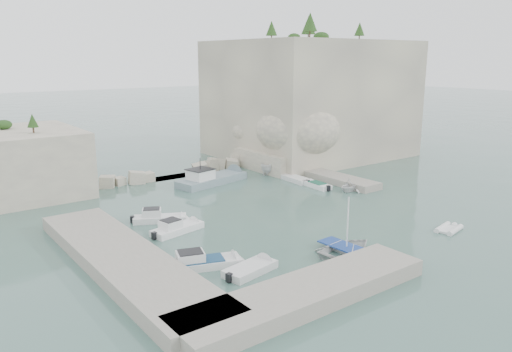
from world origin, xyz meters
TOP-DOWN VIEW (x-y plane):
  - ground at (0.00, 0.00)m, footprint 400.00×400.00m
  - cliff_east at (23.00, 23.00)m, footprint 26.00×22.00m
  - cliff_terrace at (13.00, 18.00)m, footprint 8.00×10.00m
  - outcrop_west at (-20.00, 25.00)m, footprint 16.00×14.00m
  - quay_west at (-17.00, -1.00)m, footprint 5.00×24.00m
  - quay_south at (-10.00, -12.50)m, footprint 18.00×4.00m
  - ledge_east at (13.50, 10.00)m, footprint 3.00×16.00m
  - breakwater at (-1.00, 22.00)m, footprint 28.00×3.00m
  - motorboat_e at (-10.28, -7.05)m, footprint 4.67×2.62m
  - motorboat_a at (-10.32, 6.90)m, footprint 5.35×3.87m
  - motorboat_b at (-10.38, 3.43)m, footprint 5.43×2.69m
  - motorboat_d at (-12.48, -4.21)m, footprint 6.38×3.70m
  - rowboat at (-2.25, -8.61)m, footprint 5.25×3.87m
  - inflatable_dinghy at (8.65, -10.40)m, footprint 3.12×1.96m
  - tender_east_a at (11.55, 3.84)m, footprint 3.28×2.92m
  - tender_east_b at (9.74, 7.20)m, footprint 1.61×4.12m
  - tender_east_c at (9.80, 11.19)m, footprint 2.08×5.43m
  - tender_east_d at (10.43, 15.45)m, footprint 4.98×2.23m
  - work_boat at (1.08, 16.21)m, footprint 10.50×5.01m
  - rowboat_mast at (-2.25, -8.61)m, footprint 0.10×0.10m
  - vegetation at (17.83, 24.40)m, footprint 53.48×13.88m

SIDE VIEW (x-z plane):
  - ground at x=0.00m, z-range 0.00..0.00m
  - motorboat_e at x=-10.28m, z-range -0.35..0.35m
  - motorboat_a at x=-10.32m, z-range -0.70..0.70m
  - motorboat_b at x=-10.38m, z-range -0.70..0.70m
  - motorboat_d at x=-12.48m, z-range -0.70..0.70m
  - rowboat at x=-2.25m, z-range -0.53..0.53m
  - inflatable_dinghy at x=8.65m, z-range -0.22..0.22m
  - tender_east_a at x=11.55m, z-range -0.79..0.79m
  - tender_east_b at x=9.74m, z-range -0.35..0.35m
  - tender_east_c at x=9.80m, z-range -0.35..0.35m
  - tender_east_d at x=10.43m, z-range -0.93..0.93m
  - work_boat at x=1.08m, z-range -1.10..1.10m
  - ledge_east at x=13.50m, z-range 0.00..0.80m
  - quay_west at x=-17.00m, z-range 0.00..1.10m
  - quay_south at x=-10.00m, z-range 0.00..1.10m
  - breakwater at x=-1.00m, z-range 0.00..1.40m
  - cliff_terrace at x=13.00m, z-range 0.00..2.50m
  - rowboat_mast at x=-2.25m, z-range 0.53..4.73m
  - outcrop_west at x=-20.00m, z-range 0.00..7.00m
  - cliff_east at x=23.00m, z-range 0.00..17.00m
  - vegetation at x=17.83m, z-range 11.23..24.63m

